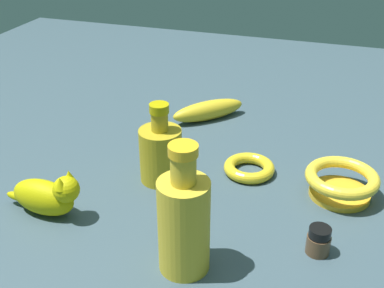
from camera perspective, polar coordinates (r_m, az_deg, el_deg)
name	(u,v)px	position (r m, az deg, el deg)	size (l,w,h in m)	color
ground	(192,181)	(0.95, 0.00, -4.35)	(2.00, 2.00, 0.00)	#384C56
cat_figurine	(47,195)	(0.88, -16.45, -5.73)	(0.06, 0.15, 0.09)	#BCB309
bangle	(249,168)	(0.98, 6.66, -2.76)	(0.10, 0.10, 0.02)	yellow
nail_polish_jar	(319,241)	(0.80, 14.51, -10.81)	(0.04, 0.04, 0.05)	brown
bottle_tall	(184,221)	(0.71, -0.95, -8.96)	(0.08, 0.08, 0.21)	gold
banana	(208,110)	(1.19, 1.91, 3.93)	(0.19, 0.05, 0.05)	gold
bottle_short	(161,152)	(0.93, -3.67, -0.96)	(0.08, 0.08, 0.16)	#B39A1C
bowl	(341,181)	(0.94, 16.98, -4.16)	(0.13, 0.13, 0.05)	gold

